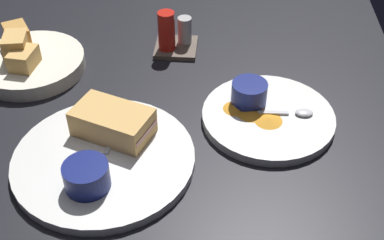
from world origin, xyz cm
name	(u,v)px	position (x,y,z in cm)	size (l,w,h in cm)	color
ground_plane	(117,131)	(0.00, 0.00, -1.50)	(110.00, 110.00, 3.00)	black
plate_sandwich_main	(107,159)	(0.41, -9.59, 0.80)	(29.98, 29.98, 1.60)	silver
sandwich_half_near	(113,122)	(0.65, -3.89, 4.00)	(14.86, 11.65, 4.80)	tan
ramekin_dark_sauce	(86,175)	(-0.92, -16.20, 3.85)	(7.04, 7.04, 4.20)	navy
spoon_by_dark_ramekin	(102,159)	(0.08, -10.71, 1.96)	(3.24, 9.96, 0.80)	silver
plate_chips_companion	(268,117)	(27.35, 3.35, 0.80)	(23.94, 23.94, 1.60)	silver
ramekin_light_gravy	(249,93)	(23.75, 6.34, 3.89)	(6.53, 6.53, 4.27)	navy
spoon_by_gravy_ramekin	(297,113)	(32.37, 3.58, 1.96)	(9.91, 2.35, 0.80)	silver
plantain_chip_scatter	(253,113)	(24.52, 2.93, 1.90)	(11.60, 8.57, 0.60)	orange
bread_basket_rear	(29,60)	(-20.83, 15.85, 2.29)	(21.70, 21.70, 8.15)	silver
condiment_caddy	(174,36)	(7.88, 25.68, 3.41)	(9.00, 9.00, 9.50)	brown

